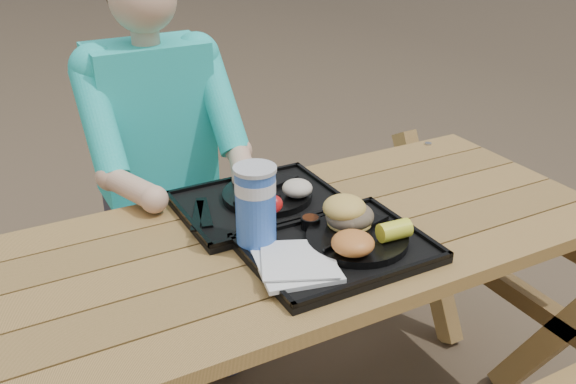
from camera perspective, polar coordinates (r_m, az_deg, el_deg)
name	(u,v)px	position (r m, az deg, el deg)	size (l,w,h in m)	color
picnic_table	(288,348)	(1.92, 0.00, -13.69)	(1.80, 1.49, 0.75)	#999999
tray_near	(337,250)	(1.63, 4.41, -5.15)	(0.45, 0.35, 0.02)	black
tray_far	(260,205)	(1.84, -2.54, -1.13)	(0.45, 0.35, 0.02)	black
plate_near	(357,239)	(1.64, 6.15, -4.14)	(0.26, 0.26, 0.02)	black
plate_far	(267,195)	(1.85, -1.86, -0.25)	(0.26, 0.26, 0.02)	black
napkin_stack	(297,265)	(1.53, 0.80, -6.47)	(0.18, 0.18, 0.02)	white
soda_cup	(256,208)	(1.58, -2.88, -1.46)	(0.10, 0.10, 0.20)	blue
condiment_bbq	(310,222)	(1.69, 2.01, -2.72)	(0.05, 0.05, 0.03)	#331305
condiment_mustard	(332,213)	(1.75, 3.96, -1.89)	(0.05, 0.05, 0.03)	yellow
sandwich	(350,203)	(1.65, 5.56, -1.02)	(0.12, 0.12, 0.12)	#E7B851
mac_cheese	(353,243)	(1.55, 5.78, -4.54)	(0.11, 0.11, 0.05)	orange
corn_cob	(394,230)	(1.62, 9.43, -3.38)	(0.08, 0.08, 0.05)	#FCFF35
cutlery_far	(204,212)	(1.79, -7.45, -1.78)	(0.03, 0.17, 0.01)	black
burger	(254,173)	(1.86, -3.08, 1.71)	(0.10, 0.10, 0.09)	gold
baked_beans	(263,199)	(1.77, -2.19, -0.62)	(0.07, 0.07, 0.03)	#471A0E
potato_salad	(297,188)	(1.81, 0.83, 0.34)	(0.09, 0.09, 0.05)	beige
diner	(160,183)	(2.30, -11.34, 0.80)	(0.48, 0.84, 1.28)	#1CBDC5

